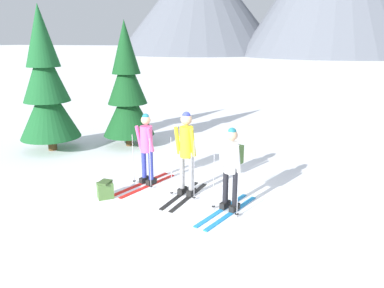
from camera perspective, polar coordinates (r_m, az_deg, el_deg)
ground_plane at (r=7.97m, az=-1.28°, el=-7.91°), size 400.00×400.00×0.00m
skier_in_pink at (r=8.28m, az=-7.21°, el=-0.44°), size 0.84×1.75×1.67m
skier_in_yellow at (r=7.58m, az=-0.91°, el=-0.91°), size 0.61×1.63×1.83m
skier_in_white at (r=6.98m, az=6.22°, el=-3.33°), size 0.85×1.80×1.67m
pine_tree_near at (r=11.50m, az=-22.02°, el=8.40°), size 1.75×1.75×4.23m
pine_tree_mid at (r=11.36m, az=-10.18°, el=8.28°), size 1.58×1.58×3.83m
backpack_on_snow_front at (r=7.94m, az=-13.51°, el=-7.02°), size 0.40×0.39×0.38m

